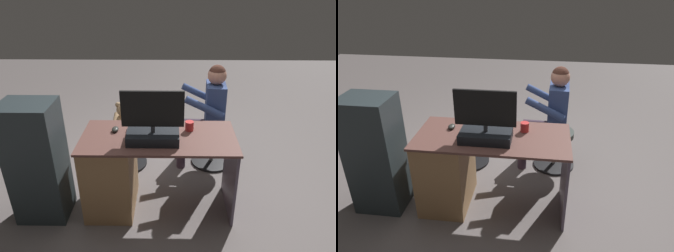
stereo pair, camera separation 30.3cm
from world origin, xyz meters
The scene contains 12 objects.
ground_plane centered at (0.00, 0.00, 0.00)m, with size 10.00×10.00×0.00m, color slate.
desk centered at (0.36, 0.34, 0.40)m, with size 1.34×0.63×0.76m.
monitor centered at (0.04, 0.42, 0.88)m, with size 0.51×0.25×0.45m.
keyboard centered at (0.07, 0.26, 0.77)m, with size 0.42×0.14×0.02m, color black.
computer_mouse centered at (0.39, 0.24, 0.78)m, with size 0.06×0.10×0.04m, color #2A2C28.
cup centered at (-0.27, 0.22, 0.80)m, with size 0.08×0.08×0.09m, color red.
tv_remote centered at (0.24, 0.30, 0.77)m, with size 0.04×0.15×0.02m, color black.
office_chair_teddy centered at (0.41, -0.38, 0.26)m, with size 0.47×0.47×0.44m.
teddy_bear centered at (0.41, -0.39, 0.59)m, with size 0.23×0.24×0.33m.
visitor_chair centered at (-0.58, -0.43, 0.27)m, with size 0.46×0.46×0.44m.
person centered at (-0.50, -0.42, 0.69)m, with size 0.53×0.49×1.17m.
equipment_rack centered at (1.05, 0.45, 0.55)m, with size 0.44×0.36×1.11m, color #293337.
Camera 1 is at (-0.12, 2.71, 2.06)m, focal length 33.58 mm.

